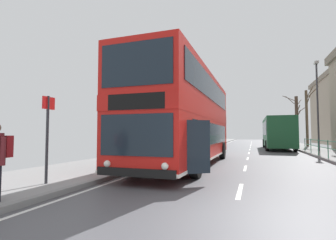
{
  "coord_description": "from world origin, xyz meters",
  "views": [
    {
      "loc": [
        0.38,
        -4.59,
        1.54
      ],
      "look_at": [
        -3.04,
        5.47,
        2.13
      ],
      "focal_mm": 26.95,
      "sensor_mm": 36.0,
      "label": 1
    }
  ],
  "objects_px": {
    "street_lamp_far_side": "(317,99)",
    "bare_tree_far_02": "(297,119)",
    "background_bus_far_lane": "(277,132)",
    "double_decker_bus_main": "(187,118)",
    "bus_stop_sign_near": "(48,129)",
    "bare_tree_far_01": "(307,116)"
  },
  "relations": [
    {
      "from": "street_lamp_far_side",
      "to": "bare_tree_far_02",
      "type": "bearing_deg",
      "value": 87.17
    },
    {
      "from": "background_bus_far_lane",
      "to": "street_lamp_far_side",
      "type": "height_order",
      "value": "street_lamp_far_side"
    },
    {
      "from": "double_decker_bus_main",
      "to": "bare_tree_far_02",
      "type": "relative_size",
      "value": 1.65
    },
    {
      "from": "background_bus_far_lane",
      "to": "bus_stop_sign_near",
      "type": "bearing_deg",
      "value": -109.46
    },
    {
      "from": "background_bus_far_lane",
      "to": "street_lamp_far_side",
      "type": "bearing_deg",
      "value": -57.54
    },
    {
      "from": "bus_stop_sign_near",
      "to": "bare_tree_far_01",
      "type": "bearing_deg",
      "value": 66.79
    },
    {
      "from": "background_bus_far_lane",
      "to": "bus_stop_sign_near",
      "type": "distance_m",
      "value": 23.72
    },
    {
      "from": "double_decker_bus_main",
      "to": "bare_tree_far_02",
      "type": "bearing_deg",
      "value": 71.92
    },
    {
      "from": "background_bus_far_lane",
      "to": "bus_stop_sign_near",
      "type": "xyz_separation_m",
      "value": [
        -7.9,
        -22.36,
        -0.03
      ]
    },
    {
      "from": "double_decker_bus_main",
      "to": "bare_tree_far_01",
      "type": "height_order",
      "value": "bare_tree_far_01"
    },
    {
      "from": "bare_tree_far_01",
      "to": "bare_tree_far_02",
      "type": "distance_m",
      "value": 7.46
    },
    {
      "from": "bus_stop_sign_near",
      "to": "bare_tree_far_02",
      "type": "bearing_deg",
      "value": 71.44
    },
    {
      "from": "bare_tree_far_01",
      "to": "street_lamp_far_side",
      "type": "bearing_deg",
      "value": -95.14
    },
    {
      "from": "bus_stop_sign_near",
      "to": "bare_tree_far_02",
      "type": "distance_m",
      "value": 36.14
    },
    {
      "from": "background_bus_far_lane",
      "to": "bare_tree_far_02",
      "type": "xyz_separation_m",
      "value": [
        3.58,
        11.84,
        1.98
      ]
    },
    {
      "from": "bus_stop_sign_near",
      "to": "bare_tree_far_02",
      "type": "xyz_separation_m",
      "value": [
        11.48,
        34.21,
        2.01
      ]
    },
    {
      "from": "double_decker_bus_main",
      "to": "street_lamp_far_side",
      "type": "xyz_separation_m",
      "value": [
        8.23,
        11.47,
        2.13
      ]
    },
    {
      "from": "bus_stop_sign_near",
      "to": "street_lamp_far_side",
      "type": "bearing_deg",
      "value": 59.3
    },
    {
      "from": "background_bus_far_lane",
      "to": "bare_tree_far_02",
      "type": "bearing_deg",
      "value": 73.18
    },
    {
      "from": "bus_stop_sign_near",
      "to": "background_bus_far_lane",
      "type": "bearing_deg",
      "value": 70.54
    },
    {
      "from": "double_decker_bus_main",
      "to": "bus_stop_sign_near",
      "type": "relative_size",
      "value": 4.69
    },
    {
      "from": "double_decker_bus_main",
      "to": "bus_stop_sign_near",
      "type": "bearing_deg",
      "value": -110.56
    }
  ]
}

